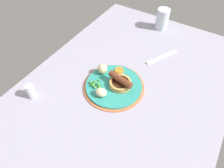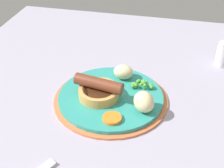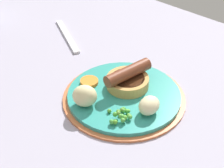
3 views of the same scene
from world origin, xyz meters
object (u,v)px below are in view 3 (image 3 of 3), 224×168
(fork, at_px, (67,36))
(carrot_slice_2, at_px, (89,82))
(sausage_pudding, at_px, (128,79))
(potato_chunk_0, at_px, (85,96))
(dinner_plate, at_px, (124,97))
(pea_pile, at_px, (121,115))
(potato_chunk_1, at_px, (149,106))

(fork, bearing_deg, carrot_slice_2, 176.39)
(sausage_pudding, bearing_deg, potato_chunk_0, 176.77)
(dinner_plate, height_order, sausage_pudding, sausage_pudding)
(pea_pile, bearing_deg, potato_chunk_1, -120.18)
(sausage_pudding, xyz_separation_m, pea_pile, (-0.06, 0.09, -0.01))
(dinner_plate, xyz_separation_m, carrot_slice_2, (0.08, 0.02, 0.01))
(potato_chunk_0, bearing_deg, carrot_slice_2, -52.30)
(potato_chunk_1, relative_size, fork, 0.26)
(pea_pile, bearing_deg, carrot_slice_2, -18.94)
(dinner_plate, distance_m, potato_chunk_1, 0.08)
(potato_chunk_0, relative_size, potato_chunk_1, 1.04)
(dinner_plate, xyz_separation_m, fork, (0.28, -0.10, -0.00))
(dinner_plate, xyz_separation_m, pea_pile, (-0.04, 0.06, 0.02))
(fork, bearing_deg, potato_chunk_1, -170.21)
(dinner_plate, bearing_deg, carrot_slice_2, 14.87)
(dinner_plate, distance_m, sausage_pudding, 0.04)
(potato_chunk_1, bearing_deg, fork, -17.98)
(pea_pile, distance_m, carrot_slice_2, 0.13)
(pea_pile, relative_size, potato_chunk_0, 1.11)
(sausage_pudding, bearing_deg, fork, 84.28)
(sausage_pudding, distance_m, pea_pile, 0.10)
(dinner_plate, relative_size, potato_chunk_1, 5.48)
(carrot_slice_2, bearing_deg, pea_pile, 161.06)
(carrot_slice_2, bearing_deg, fork, -31.37)
(carrot_slice_2, bearing_deg, dinner_plate, -165.13)
(carrot_slice_2, xyz_separation_m, fork, (0.20, -0.12, -0.01))
(dinner_plate, xyz_separation_m, sausage_pudding, (0.01, -0.02, 0.03))
(dinner_plate, relative_size, sausage_pudding, 2.28)
(dinner_plate, height_order, carrot_slice_2, carrot_slice_2)
(dinner_plate, height_order, potato_chunk_0, potato_chunk_0)
(potato_chunk_0, height_order, carrot_slice_2, potato_chunk_0)
(pea_pile, bearing_deg, fork, -26.91)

